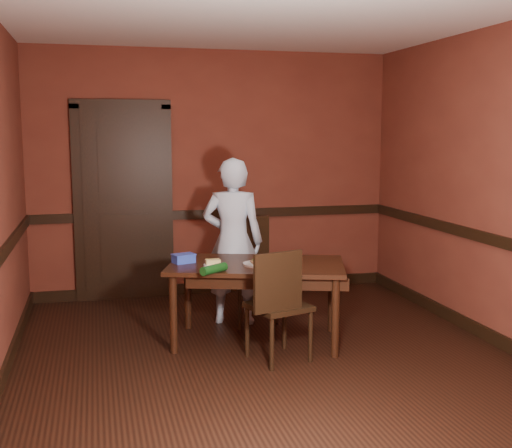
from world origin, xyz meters
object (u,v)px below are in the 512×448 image
chair_near (279,304)px  cheese_saucer (213,263)px  dining_table (257,303)px  person (233,241)px  chair_far (247,272)px  sandwich_plate (259,263)px  food_tub (184,258)px  sauce_jar (295,260)px

chair_near → cheese_saucer: bearing=-65.1°
dining_table → person: bearing=115.2°
chair_far → person: size_ratio=0.63×
sandwich_plate → cheese_saucer: bearing=166.6°
dining_table → chair_near: (0.06, -0.47, 0.11)m
cheese_saucer → food_tub: bearing=144.3°
sandwich_plate → sauce_jar: 0.31m
dining_table → food_tub: bearing=-178.0°
sauce_jar → cheese_saucer: 0.70m
dining_table → person: (-0.07, 0.62, 0.44)m
cheese_saucer → food_tub: food_tub is taller
sandwich_plate → food_tub: size_ratio=1.26×
person → sandwich_plate: (0.08, -0.69, -0.07)m
person → cheese_saucer: (-0.30, -0.60, -0.07)m
chair_near → food_tub: chair_near is taller
dining_table → person: 0.76m
chair_far → food_tub: bearing=-166.5°
sauce_jar → person: bearing=117.7°
dining_table → cheese_saucer: 0.53m
dining_table → food_tub: size_ratio=6.83×
sauce_jar → food_tub: bearing=162.2°
sauce_jar → cheese_saucer: size_ratio=0.50×
sandwich_plate → chair_near: bearing=-81.3°
person → dining_table: bearing=115.6°
chair_near → person: (-0.14, 1.08, 0.33)m
food_tub → chair_far: bearing=13.2°
dining_table → food_tub: 0.74m
person → sauce_jar: (0.39, -0.73, -0.05)m
food_tub → sauce_jar: bearing=-36.6°
chair_far → person: bearing=147.5°
person → sandwich_plate: 0.70m
chair_far → food_tub: size_ratio=4.55×
person → sandwich_plate: size_ratio=5.77×
chair_near → cheese_saucer: size_ratio=5.68×
sandwich_plate → dining_table: bearing=92.5°
dining_table → food_tub: food_tub is taller
cheese_saucer → food_tub: size_ratio=0.74×
cheese_saucer → sandwich_plate: bearing=-13.4°
chair_near → cheese_saucer: 0.70m
chair_far → sandwich_plate: bearing=-112.8°
sandwich_plate → food_tub: 0.66m
dining_table → person: person is taller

